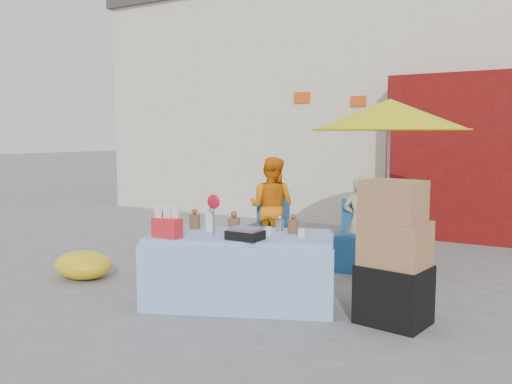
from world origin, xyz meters
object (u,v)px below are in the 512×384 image
Objects in this scene: market_table at (239,268)px; chair_left at (267,240)px; chair_right at (355,249)px; umbrella at (390,115)px; box_stack at (394,258)px; vendor_orange at (272,207)px; vendor_beige at (360,222)px.

market_table is 2.35× the size of chair_left.
chair_left and chair_right have the same top height.
chair_left is 0.41× the size of umbrella.
market_table is 1.57× the size of box_stack.
vendor_orange reaches higher than market_table.
vendor_orange is at bearing 84.99° from chair_left.
box_stack is at bearing -41.13° from chair_left.
chair_left is 1.30m from vendor_beige.
chair_left is at bearing 84.99° from vendor_orange.
box_stack is at bearing -14.91° from market_table.
vendor_orange reaches higher than chair_left.
chair_right is at bearing -4.48° from chair_left.
umbrella is at bearing 108.78° from box_stack.
chair_left is 0.67× the size of box_stack.
market_table is 2.75m from umbrella.
chair_left is at bearing 175.52° from chair_right.
chair_right is at bearing -136.66° from umbrella.
market_table is at bearing -110.75° from umbrella.
umbrella is (0.81, 2.13, 1.53)m from market_table.
box_stack is (2.20, -1.78, -0.10)m from vendor_orange.
umbrella reaches higher than box_stack.
vendor_beige is 1.36m from umbrella.
box_stack reaches higher than chair_right.
chair_right is 0.41× the size of umbrella.
umbrella is 1.65× the size of box_stack.
chair_left is at bearing 88.83° from market_table.
umbrella is at bearing -157.92° from vendor_beige.
umbrella is at bearing -178.95° from vendor_orange.
box_stack is at bearing 136.68° from vendor_orange.
vendor_orange is at bearing -174.47° from umbrella.
umbrella is (1.55, 0.15, 1.21)m from vendor_orange.
market_table is 1.46× the size of vendor_orange.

